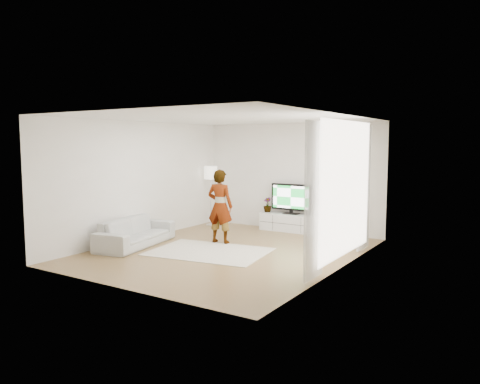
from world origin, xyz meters
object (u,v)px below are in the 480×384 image
Objects in this scene: rug at (209,252)px; media_console at (290,223)px; sofa at (136,232)px; floor_lamp at (211,175)px; television at (291,198)px; player at (220,206)px.

media_console is at bearing 82.12° from rug.
floor_lamp reaches higher than sofa.
player is (-0.72, -2.19, -0.02)m from television.
rug is (-0.42, -3.03, -0.87)m from television.
television is at bearing -43.58° from sofa.
floor_lamp is at bearing -8.38° from sofa.
television is at bearing -115.27° from player.
rug is 1.42× the size of player.
rug is at bearing -97.81° from television.
sofa is (-2.16, -3.42, -0.57)m from television.
floor_lamp is (-1.60, 1.84, 0.54)m from player.
media_console is 2.61m from floor_lamp.
television reaches higher than media_console.
sofa is at bearing -122.27° from television.
media_console is 2.36m from player.
player is at bearing -60.68° from sofa.
floor_lamp reaches higher than television.
player is 0.80× the size of sofa.
media_console is at bearing -115.49° from player.
player is (-0.31, 0.84, 0.85)m from rug.
player is at bearing -108.26° from television.
floor_lamp is (-0.16, 3.07, 1.09)m from sofa.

